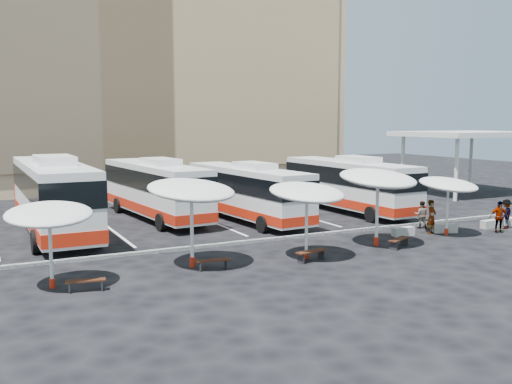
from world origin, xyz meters
name	(u,v)px	position (x,y,z in m)	size (l,w,h in m)	color
ground	(265,244)	(0.00, 0.00, 0.00)	(120.00, 120.00, 0.00)	black
sandstone_building	(113,53)	(0.00, 31.87, 12.63)	(42.00, 18.25, 29.60)	tan
service_canopy	(466,135)	(24.00, 10.00, 4.87)	(10.00, 8.00, 5.20)	silver
curb_divider	(261,240)	(0.00, 0.50, 0.07)	(34.00, 0.25, 0.15)	black
bay_lines	(206,219)	(0.00, 8.00, 0.01)	(24.15, 12.00, 0.01)	white
bus_0	(53,194)	(-9.03, 7.29, 2.19)	(3.24, 13.54, 4.29)	silver
bus_1	(155,188)	(-2.72, 9.58, 1.95)	(3.58, 12.23, 3.83)	silver
bus_2	(246,191)	(2.04, 6.36, 1.85)	(3.32, 11.59, 3.63)	silver
bus_3	(348,183)	(9.60, 6.39, 1.93)	(3.00, 11.99, 3.79)	silver
sunshade_0	(49,214)	(-10.45, -3.24, 2.72)	(3.40, 3.44, 3.20)	silver
sunshade_1	(191,190)	(-4.82, -2.66, 3.22)	(4.53, 4.56, 3.79)	silver
sunshade_2	(307,193)	(0.18, -3.58, 2.94)	(3.65, 3.69, 3.46)	silver
sunshade_3	(378,179)	(4.65, -2.84, 3.29)	(3.99, 4.04, 3.87)	silver
sunshade_4	(448,185)	(9.67, -2.43, 2.71)	(3.38, 3.41, 3.18)	silver
wood_bench_0	(86,283)	(-9.43, -4.20, 0.33)	(1.43, 0.65, 0.42)	black
wood_bench_1	(213,262)	(-4.24, -3.50, 0.33)	(1.44, 0.60, 0.43)	black
wood_bench_2	(311,253)	(0.13, -4.09, 0.36)	(1.57, 0.69, 0.47)	black
wood_bench_3	(399,241)	(5.30, -3.75, 0.35)	(1.54, 0.99, 0.46)	black
conc_bench_0	(403,232)	(7.45, -1.56, 0.23)	(1.24, 0.41, 0.46)	#979791
conc_bench_1	(445,228)	(10.06, -1.90, 0.25)	(1.33, 0.44, 0.50)	#979791
conc_bench_2	(490,224)	(13.41, -2.03, 0.23)	(1.21, 0.40, 0.46)	#979791
passenger_0	(431,217)	(9.18, -1.79, 0.92)	(0.67, 0.44, 1.84)	black
passenger_1	(422,215)	(9.85, -0.35, 0.78)	(0.76, 0.59, 1.56)	black
passenger_2	(499,217)	(12.70, -3.21, 0.87)	(1.01, 0.42, 1.73)	black
passenger_3	(506,214)	(14.03, -2.55, 0.83)	(1.07, 0.62, 1.66)	black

